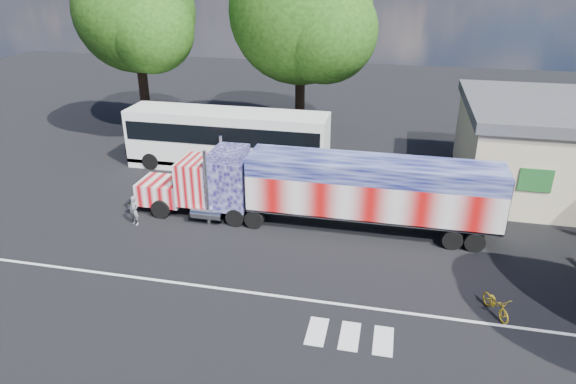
% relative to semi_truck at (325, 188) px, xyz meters
% --- Properties ---
extents(ground, '(100.00, 100.00, 0.00)m').
position_rel_semi_truck_xyz_m(ground, '(-1.77, -3.48, -2.06)').
color(ground, black).
extents(lane_markings, '(30.00, 2.67, 0.01)m').
position_rel_semi_truck_xyz_m(lane_markings, '(-0.06, -7.25, -2.05)').
color(lane_markings, silver).
rests_on(lane_markings, ground).
extents(semi_truck, '(18.77, 2.96, 4.00)m').
position_rel_semi_truck_xyz_m(semi_truck, '(0.00, 0.00, 0.00)').
color(semi_truck, black).
rests_on(semi_truck, ground).
extents(coach_bus, '(12.95, 3.01, 3.77)m').
position_rel_semi_truck_xyz_m(coach_bus, '(-7.34, 6.68, -0.11)').
color(coach_bus, white).
rests_on(coach_bus, ground).
extents(woman, '(0.67, 0.57, 1.55)m').
position_rel_semi_truck_xyz_m(woman, '(-9.47, -1.98, -1.28)').
color(woman, slate).
rests_on(woman, ground).
extents(bicycle, '(1.23, 1.77, 0.88)m').
position_rel_semi_truck_xyz_m(bicycle, '(7.52, -5.79, -1.62)').
color(bicycle, gold).
rests_on(bicycle, ground).
extents(tree_n_mid, '(10.36, 9.86, 14.16)m').
position_rel_semi_truck_xyz_m(tree_n_mid, '(-3.72, 13.13, 7.11)').
color(tree_n_mid, black).
rests_on(tree_n_mid, ground).
extents(tree_nw_a, '(8.84, 8.42, 13.44)m').
position_rel_semi_truck_xyz_m(tree_nw_a, '(-15.11, 11.21, 7.11)').
color(tree_nw_a, black).
rests_on(tree_nw_a, ground).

